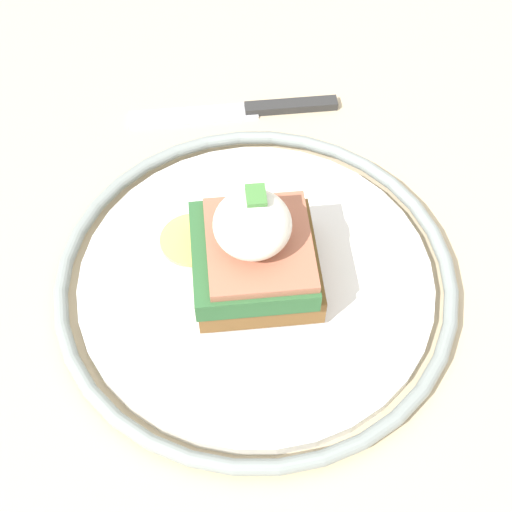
# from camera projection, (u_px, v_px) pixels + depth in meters

# --- Properties ---
(dining_table) EXTENTS (1.00, 0.70, 0.76)m
(dining_table) POSITION_uv_depth(u_px,v_px,m) (312.00, 369.00, 0.60)
(dining_table) COLOR #C6B28E
(dining_table) RESTS_ON ground_plane
(plate) EXTENTS (0.28, 0.28, 0.02)m
(plate) POSITION_uv_depth(u_px,v_px,m) (256.00, 279.00, 0.49)
(plate) COLOR white
(plate) RESTS_ON dining_table
(sandwich) EXTENTS (0.10, 0.11, 0.08)m
(sandwich) POSITION_uv_depth(u_px,v_px,m) (253.00, 248.00, 0.46)
(sandwich) COLOR brown
(sandwich) RESTS_ON plate
(knife) EXTENTS (0.02, 0.18, 0.01)m
(knife) POSITION_uv_depth(u_px,v_px,m) (252.00, 110.00, 0.60)
(knife) COLOR #2D2D2D
(knife) RESTS_ON dining_table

